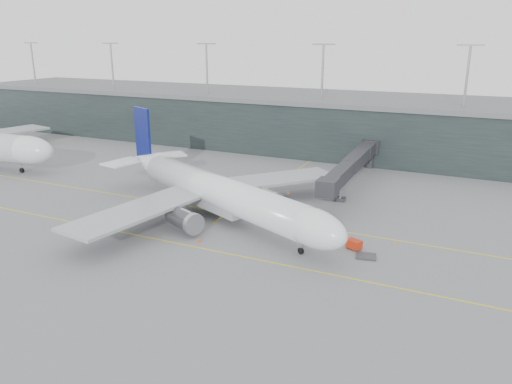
% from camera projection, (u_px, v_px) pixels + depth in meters
% --- Properties ---
extents(ground, '(320.00, 320.00, 0.00)m').
position_uv_depth(ground, '(216.00, 203.00, 97.02)').
color(ground, slate).
rests_on(ground, ground).
extents(taxiline_a, '(160.00, 0.25, 0.02)m').
position_uv_depth(taxiline_a, '(205.00, 209.00, 93.57)').
color(taxiline_a, yellow).
rests_on(taxiline_a, ground).
extents(taxiline_b, '(160.00, 0.25, 0.02)m').
position_uv_depth(taxiline_b, '(154.00, 239.00, 79.77)').
color(taxiline_b, yellow).
rests_on(taxiline_b, ground).
extents(taxiline_lead_main, '(0.25, 60.00, 0.02)m').
position_uv_depth(taxiline_lead_main, '(280.00, 181.00, 112.21)').
color(taxiline_lead_main, yellow).
rests_on(taxiline_lead_main, ground).
extents(taxiline_lead_adj, '(0.25, 60.00, 0.02)m').
position_uv_depth(taxiline_lead_adj, '(26.00, 148.00, 145.11)').
color(taxiline_lead_adj, yellow).
rests_on(taxiline_lead_adj, ground).
extents(terminal, '(240.00, 36.00, 29.00)m').
position_uv_depth(terminal, '(315.00, 121.00, 144.80)').
color(terminal, black).
rests_on(terminal, ground).
extents(main_aircraft, '(57.09, 52.56, 16.83)m').
position_uv_depth(main_aircraft, '(218.00, 192.00, 87.81)').
color(main_aircraft, silver).
rests_on(main_aircraft, ground).
extents(jet_bridge, '(5.27, 46.20, 7.04)m').
position_uv_depth(jet_bridge, '(359.00, 159.00, 109.38)').
color(jet_bridge, '#26262B').
rests_on(jet_bridge, ground).
extents(gse_cart, '(2.56, 2.12, 1.50)m').
position_uv_depth(gse_cart, '(354.00, 244.00, 75.51)').
color(gse_cart, '#B4260C').
rests_on(gse_cart, ground).
extents(baggage_dolly, '(3.28, 2.83, 0.29)m').
position_uv_depth(baggage_dolly, '(366.00, 256.00, 72.89)').
color(baggage_dolly, '#313236').
rests_on(baggage_dolly, ground).
extents(uld_a, '(2.19, 1.85, 1.80)m').
position_uv_depth(uld_a, '(218.00, 181.00, 108.77)').
color(uld_a, '#37373C').
rests_on(uld_a, ground).
extents(uld_b, '(2.60, 2.34, 1.95)m').
position_uv_depth(uld_b, '(228.00, 183.00, 106.89)').
color(uld_b, '#37373C').
rests_on(uld_b, ground).
extents(uld_c, '(2.19, 1.78, 1.94)m').
position_uv_depth(uld_c, '(242.00, 183.00, 106.39)').
color(uld_c, '#37373C').
rests_on(uld_c, ground).
extents(cone_nose, '(0.41, 0.41, 0.65)m').
position_uv_depth(cone_nose, '(394.00, 242.00, 77.43)').
color(cone_nose, orange).
rests_on(cone_nose, ground).
extents(cone_wing_stbd, '(0.49, 0.49, 0.78)m').
position_uv_depth(cone_wing_stbd, '(199.00, 240.00, 78.21)').
color(cone_wing_stbd, '#E0470C').
rests_on(cone_wing_stbd, ground).
extents(cone_wing_port, '(0.43, 0.43, 0.68)m').
position_uv_depth(cone_wing_port, '(289.00, 192.00, 102.67)').
color(cone_wing_port, orange).
rests_on(cone_wing_port, ground).
extents(cone_tail, '(0.42, 0.42, 0.66)m').
position_uv_depth(cone_tail, '(144.00, 211.00, 91.76)').
color(cone_tail, orange).
rests_on(cone_tail, ground).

